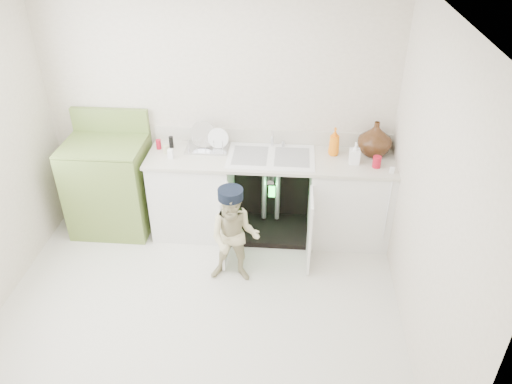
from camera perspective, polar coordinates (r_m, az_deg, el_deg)
ground at (r=4.53m, az=-6.49°, el=-13.19°), size 3.50×3.50×0.00m
room_shell at (r=3.75m, az=-7.65°, el=0.32°), size 6.00×5.50×1.26m
counter_run at (r=5.11m, az=2.07°, el=-0.09°), size 2.44×1.02×1.24m
avocado_stove at (r=5.40m, az=-16.31°, el=0.82°), size 0.80×0.65×1.24m
repair_worker at (r=4.49m, az=-2.49°, el=-5.07°), size 0.58×0.62×0.98m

